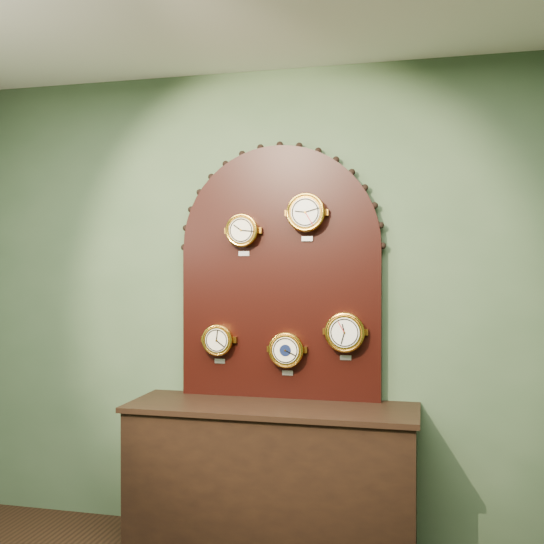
% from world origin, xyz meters
% --- Properties ---
extents(wall_back, '(4.00, 0.00, 4.00)m').
position_xyz_m(wall_back, '(0.00, 2.50, 1.40)').
color(wall_back, '#425A3D').
rests_on(wall_back, ground).
extents(shop_counter, '(1.60, 0.50, 0.80)m').
position_xyz_m(shop_counter, '(0.00, 2.23, 0.40)').
color(shop_counter, black).
rests_on(shop_counter, ground_plane).
extents(display_board, '(1.26, 0.06, 1.53)m').
position_xyz_m(display_board, '(0.00, 2.45, 1.63)').
color(display_board, black).
rests_on(display_board, shop_counter).
extents(roman_clock, '(0.20, 0.08, 0.25)m').
position_xyz_m(roman_clock, '(-0.21, 2.38, 1.82)').
color(roman_clock, gold).
rests_on(roman_clock, display_board).
extents(arabic_clock, '(0.23, 0.08, 0.28)m').
position_xyz_m(arabic_clock, '(0.17, 2.38, 1.92)').
color(arabic_clock, gold).
rests_on(arabic_clock, display_board).
extents(hygrometer, '(0.19, 0.08, 0.24)m').
position_xyz_m(hygrometer, '(-0.36, 2.38, 1.17)').
color(hygrometer, gold).
rests_on(hygrometer, display_board).
extents(barometer, '(0.21, 0.08, 0.26)m').
position_xyz_m(barometer, '(0.06, 2.38, 1.12)').
color(barometer, gold).
rests_on(barometer, display_board).
extents(tide_clock, '(0.23, 0.08, 0.28)m').
position_xyz_m(tide_clock, '(0.40, 2.38, 1.24)').
color(tide_clock, gold).
rests_on(tide_clock, display_board).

